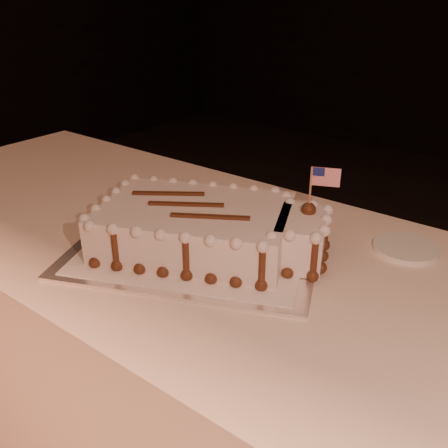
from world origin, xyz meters
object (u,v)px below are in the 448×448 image
Objects in this scene: banquet_table at (248,389)px; side_plate at (406,248)px; cake_board at (196,248)px; sheet_cake at (208,228)px.

banquet_table is 0.52m from side_plate.
cake_board is (-0.12, -0.04, 0.38)m from banquet_table.
sheet_cake is (-0.10, -0.03, 0.43)m from banquet_table.
side_plate is (0.35, 0.27, -0.05)m from sheet_cake.
side_plate is (0.38, 0.29, 0.00)m from cake_board.
cake_board is at bearing -156.56° from sheet_cake.
cake_board is at bearing -142.74° from side_plate.
banquet_table is at bearing 17.60° from sheet_cake.
banquet_table is 0.40m from cake_board.
side_plate is at bearing 38.14° from sheet_cake.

